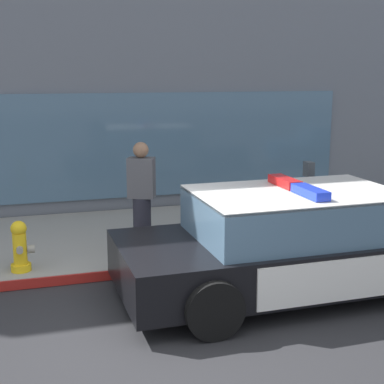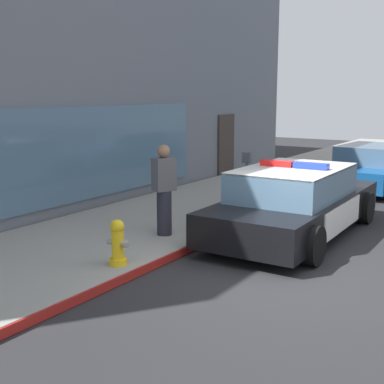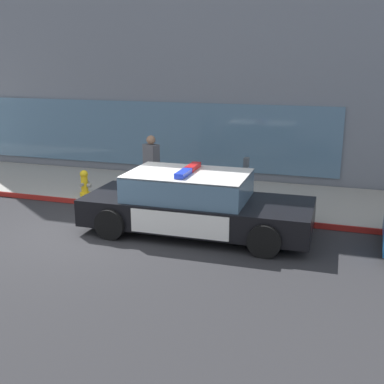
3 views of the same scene
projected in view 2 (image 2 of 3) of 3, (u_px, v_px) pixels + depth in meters
name	position (u px, v px, depth m)	size (l,w,h in m)	color
ground	(279.00, 277.00, 8.09)	(48.00, 48.00, 0.00)	#262628
sidewalk	(104.00, 238.00, 10.00)	(48.00, 3.50, 0.15)	gray
curb_red_paint	(180.00, 253.00, 9.05)	(28.80, 0.04, 0.14)	maroon
police_cruiser	(295.00, 202.00, 10.36)	(5.12, 2.19, 1.49)	black
fire_hydrant	(118.00, 243.00, 8.16)	(0.34, 0.39, 0.73)	gold
car_down_street	(373.00, 167.00, 15.44)	(4.32, 2.23, 1.29)	#144C8C
pedestrian_on_sidewalk	(164.00, 190.00, 9.80)	(0.47, 0.40, 1.71)	#23232D
parking_meter	(246.00, 170.00, 11.80)	(0.12, 0.18, 1.34)	slate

